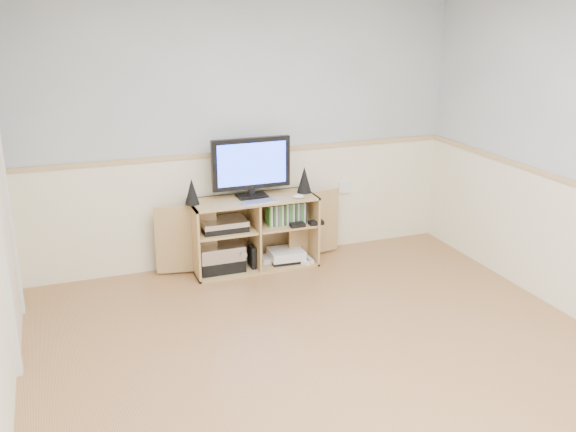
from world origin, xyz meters
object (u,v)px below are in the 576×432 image
object	(u,v)px
monitor	(251,165)
keyboard	(259,202)
media_cabinet	(252,230)
game_consoles	(285,256)

from	to	relation	value
monitor	keyboard	size ratio (longest dim) A/B	2.34
media_cabinet	monitor	bearing A→B (deg)	-90.00
monitor	media_cabinet	bearing A→B (deg)	90.00
media_cabinet	keyboard	distance (m)	0.38
media_cabinet	keyboard	xyz separation A→B (m)	(0.00, -0.19, 0.32)
media_cabinet	keyboard	world-z (taller)	keyboard
monitor	keyboard	xyz separation A→B (m)	(0.00, -0.19, -0.28)
monitor	game_consoles	bearing A→B (deg)	-11.88
media_cabinet	monitor	world-z (taller)	monitor
media_cabinet	game_consoles	bearing A→B (deg)	-12.56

